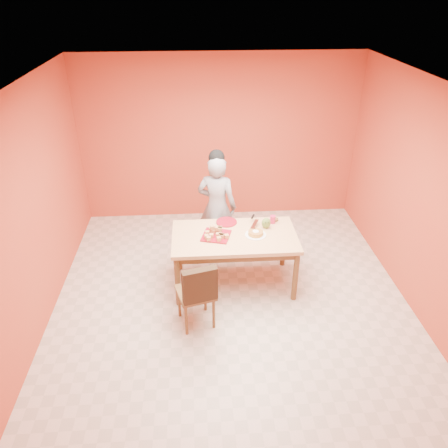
{
  "coord_description": "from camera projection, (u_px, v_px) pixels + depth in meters",
  "views": [
    {
      "loc": [
        -0.4,
        -4.31,
        3.65
      ],
      "look_at": [
        -0.08,
        0.3,
        1.02
      ],
      "focal_mm": 35.0,
      "sensor_mm": 36.0,
      "label": 1
    }
  ],
  "objects": [
    {
      "name": "egg_ornament",
      "position": [
        266.0,
        223.0,
        5.71
      ],
      "size": [
        0.14,
        0.12,
        0.15
      ],
      "primitive_type": "ellipsoid",
      "rotation": [
        0.0,
        0.0,
        -0.29
      ],
      "color": "#5A752D",
      "rests_on": "dining_table"
    },
    {
      "name": "wall_right",
      "position": [
        427.0,
        205.0,
        5.03
      ],
      "size": [
        0.0,
        5.0,
        5.0
      ],
      "primitive_type": "plane",
      "rotation": [
        1.57,
        0.0,
        -1.57
      ],
      "color": "#B34329",
      "rests_on": "floor"
    },
    {
      "name": "checker_tin",
      "position": [
        275.0,
        220.0,
        5.92
      ],
      "size": [
        0.12,
        0.12,
        0.03
      ],
      "primitive_type": "cylinder",
      "rotation": [
        0.0,
        0.0,
        -0.32
      ],
      "color": "#3D2710",
      "rests_on": "dining_table"
    },
    {
      "name": "ceiling",
      "position": [
        235.0,
        89.0,
        4.23
      ],
      "size": [
        5.0,
        5.0,
        0.0
      ],
      "primitive_type": "plane",
      "rotation": [
        3.14,
        0.0,
        0.0
      ],
      "color": "silver",
      "rests_on": "wall_back"
    },
    {
      "name": "white_cake_plate",
      "position": [
        256.0,
        235.0,
        5.59
      ],
      "size": [
        0.35,
        0.35,
        0.01
      ],
      "primitive_type": "cylinder",
      "rotation": [
        0.0,
        0.0,
        -0.37
      ],
      "color": "white",
      "rests_on": "dining_table"
    },
    {
      "name": "pastry_pile",
      "position": [
        216.0,
        232.0,
        5.53
      ],
      "size": [
        0.3,
        0.3,
        0.1
      ],
      "primitive_type": null,
      "color": "tan",
      "rests_on": "pastry_platter"
    },
    {
      "name": "wall_back",
      "position": [
        220.0,
        139.0,
        7.06
      ],
      "size": [
        4.5,
        0.0,
        4.5
      ],
      "primitive_type": "plane",
      "rotation": [
        1.57,
        0.0,
        0.0
      ],
      "color": "#B34329",
      "rests_on": "floor"
    },
    {
      "name": "sponge_cake",
      "position": [
        256.0,
        233.0,
        5.57
      ],
      "size": [
        0.25,
        0.25,
        0.04
      ],
      "primitive_type": "cylinder",
      "rotation": [
        0.0,
        0.0,
        -0.4
      ],
      "color": "gold",
      "rests_on": "white_cake_plate"
    },
    {
      "name": "dining_chair",
      "position": [
        196.0,
        292.0,
        5.05
      ],
      "size": [
        0.51,
        0.57,
        0.9
      ],
      "rotation": [
        0.0,
        0.0,
        0.27
      ],
      "color": "brown",
      "rests_on": "floor"
    },
    {
      "name": "red_dinner_plate",
      "position": [
        227.0,
        222.0,
        5.87
      ],
      "size": [
        0.31,
        0.31,
        0.02
      ],
      "primitive_type": "cylinder",
      "rotation": [
        0.0,
        0.0,
        -0.11
      ],
      "color": "maroon",
      "rests_on": "dining_table"
    },
    {
      "name": "floor",
      "position": [
        232.0,
        305.0,
        5.56
      ],
      "size": [
        5.0,
        5.0,
        0.0
      ],
      "primitive_type": "plane",
      "color": "#BAB49F",
      "rests_on": "ground"
    },
    {
      "name": "person",
      "position": [
        217.0,
        207.0,
        6.24
      ],
      "size": [
        0.65,
        0.53,
        1.55
      ],
      "primitive_type": "imported",
      "rotation": [
        0.0,
        0.0,
        2.83
      ],
      "color": "gray",
      "rests_on": "floor"
    },
    {
      "name": "pastry_platter",
      "position": [
        216.0,
        236.0,
        5.56
      ],
      "size": [
        0.42,
        0.42,
        0.02
      ],
      "primitive_type": "cube",
      "rotation": [
        0.0,
        0.0,
        -0.28
      ],
      "color": "maroon",
      "rests_on": "dining_table"
    },
    {
      "name": "wall_left",
      "position": [
        28.0,
        218.0,
        4.76
      ],
      "size": [
        0.0,
        5.0,
        5.0
      ],
      "primitive_type": "plane",
      "rotation": [
        1.57,
        0.0,
        1.57
      ],
      "color": "#B34329",
      "rests_on": "floor"
    },
    {
      "name": "cake_server",
      "position": [
        255.0,
        224.0,
        5.71
      ],
      "size": [
        0.14,
        0.26,
        0.01
      ],
      "primitive_type": "cube",
      "rotation": [
        0.0,
        0.0,
        -0.38
      ],
      "color": "silver",
      "rests_on": "sponge_cake"
    },
    {
      "name": "dining_table",
      "position": [
        234.0,
        241.0,
        5.63
      ],
      "size": [
        1.6,
        0.9,
        0.76
      ],
      "color": "tan",
      "rests_on": "floor"
    },
    {
      "name": "magenta_glass",
      "position": [
        273.0,
        219.0,
        5.84
      ],
      "size": [
        0.1,
        0.1,
        0.11
      ],
      "primitive_type": "cylinder",
      "rotation": [
        0.0,
        0.0,
        -0.41
      ],
      "color": "#BD1C47",
      "rests_on": "dining_table"
    }
  ]
}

